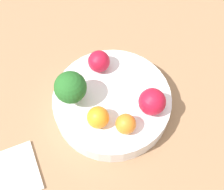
{
  "coord_description": "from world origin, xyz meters",
  "views": [
    {
      "loc": [
        0.3,
        0.01,
        0.61
      ],
      "look_at": [
        0.0,
        0.0,
        0.07
      ],
      "focal_mm": 50.0,
      "sensor_mm": 36.0,
      "label": 1
    }
  ],
  "objects_px": {
    "orange_back": "(126,124)",
    "apple_red": "(99,61)",
    "bowl": "(112,103)",
    "napkin": "(0,178)",
    "apple_green": "(152,102)",
    "orange_front": "(98,117)",
    "broccoli": "(70,88)"
  },
  "relations": [
    {
      "from": "orange_back",
      "to": "apple_red",
      "type": "bearing_deg",
      "value": -158.43
    },
    {
      "from": "bowl",
      "to": "napkin",
      "type": "height_order",
      "value": "bowl"
    },
    {
      "from": "apple_green",
      "to": "napkin",
      "type": "bearing_deg",
      "value": -65.0
    },
    {
      "from": "orange_front",
      "to": "napkin",
      "type": "relative_size",
      "value": 0.25
    },
    {
      "from": "apple_red",
      "to": "napkin",
      "type": "height_order",
      "value": "apple_red"
    },
    {
      "from": "broccoli",
      "to": "apple_green",
      "type": "height_order",
      "value": "broccoli"
    },
    {
      "from": "bowl",
      "to": "broccoli",
      "type": "bearing_deg",
      "value": -85.94
    },
    {
      "from": "broccoli",
      "to": "orange_front",
      "type": "relative_size",
      "value": 1.83
    },
    {
      "from": "broccoli",
      "to": "napkin",
      "type": "distance_m",
      "value": 0.21
    },
    {
      "from": "napkin",
      "to": "bowl",
      "type": "bearing_deg",
      "value": 126.79
    },
    {
      "from": "apple_green",
      "to": "orange_back",
      "type": "distance_m",
      "value": 0.07
    },
    {
      "from": "orange_front",
      "to": "orange_back",
      "type": "relative_size",
      "value": 1.09
    },
    {
      "from": "bowl",
      "to": "orange_back",
      "type": "distance_m",
      "value": 0.08
    },
    {
      "from": "bowl",
      "to": "apple_red",
      "type": "bearing_deg",
      "value": -158.65
    },
    {
      "from": "broccoli",
      "to": "apple_green",
      "type": "bearing_deg",
      "value": 83.67
    },
    {
      "from": "napkin",
      "to": "apple_green",
      "type": "bearing_deg",
      "value": 115.0
    },
    {
      "from": "bowl",
      "to": "apple_red",
      "type": "relative_size",
      "value": 5.26
    },
    {
      "from": "orange_front",
      "to": "orange_back",
      "type": "bearing_deg",
      "value": 77.17
    },
    {
      "from": "napkin",
      "to": "broccoli",
      "type": "bearing_deg",
      "value": 139.1
    },
    {
      "from": "orange_front",
      "to": "napkin",
      "type": "height_order",
      "value": "orange_front"
    },
    {
      "from": "orange_front",
      "to": "napkin",
      "type": "bearing_deg",
      "value": -61.18
    },
    {
      "from": "apple_red",
      "to": "napkin",
      "type": "xyz_separation_m",
      "value": [
        0.23,
        -0.18,
        -0.06
      ]
    },
    {
      "from": "bowl",
      "to": "broccoli",
      "type": "distance_m",
      "value": 0.1
    },
    {
      "from": "orange_back",
      "to": "napkin",
      "type": "distance_m",
      "value": 0.26
    },
    {
      "from": "apple_red",
      "to": "apple_green",
      "type": "relative_size",
      "value": 0.86
    },
    {
      "from": "bowl",
      "to": "apple_red",
      "type": "xyz_separation_m",
      "value": [
        -0.07,
        -0.03,
        0.04
      ]
    },
    {
      "from": "bowl",
      "to": "orange_front",
      "type": "distance_m",
      "value": 0.07
    },
    {
      "from": "apple_red",
      "to": "orange_front",
      "type": "bearing_deg",
      "value": 1.4
    },
    {
      "from": "bowl",
      "to": "napkin",
      "type": "bearing_deg",
      "value": -53.21
    },
    {
      "from": "apple_red",
      "to": "apple_green",
      "type": "height_order",
      "value": "apple_green"
    },
    {
      "from": "broccoli",
      "to": "orange_front",
      "type": "distance_m",
      "value": 0.08
    },
    {
      "from": "broccoli",
      "to": "orange_front",
      "type": "height_order",
      "value": "broccoli"
    }
  ]
}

